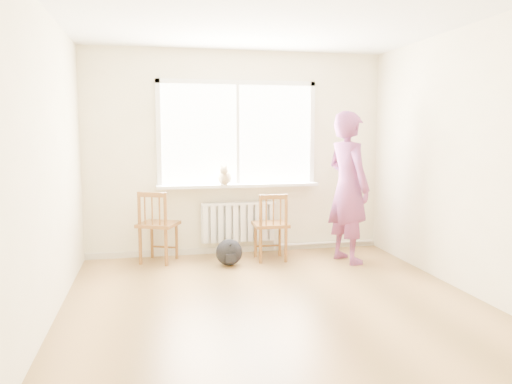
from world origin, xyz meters
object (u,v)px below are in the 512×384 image
person (348,187)px  cat (224,176)px  chair_left (157,227)px  backpack (229,252)px  chair_right (271,227)px

person → cat: person is taller
chair_left → person: person is taller
cat → backpack: bearing=-80.6°
person → backpack: (-1.50, 0.11, -0.78)m
backpack → chair_left: bearing=159.9°
chair_left → backpack: chair_left is taller
cat → chair_right: bearing=-20.2°
chair_right → backpack: (-0.57, -0.13, -0.27)m
chair_right → cat: size_ratio=2.14×
cat → chair_left: bearing=-158.8°
chair_right → cat: cat is taller
chair_right → backpack: bearing=13.5°
chair_left → backpack: bearing=-175.3°
chair_right → person: size_ratio=0.46×
person → chair_left: bearing=63.7°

